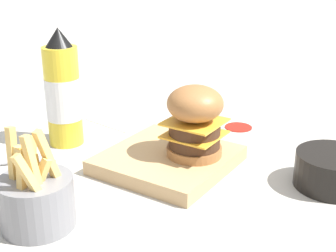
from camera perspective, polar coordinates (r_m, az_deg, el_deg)
The scene contains 9 objects.
ground_plane at distance 0.78m, azimuth -0.20°, elevation -6.04°, with size 6.00×6.00×0.00m, color #B7B2A8.
serving_board at distance 0.81m, azimuth 0.00°, elevation -4.14°, with size 0.21×0.20×0.02m.
burger at distance 0.77m, azimuth 3.29°, elevation 0.68°, with size 0.09×0.09×0.12m.
ketchup_bottle at distance 0.89m, azimuth -12.69°, elevation 3.92°, with size 0.07×0.07×0.22m.
fries_basket at distance 0.66m, azimuth -15.74°, elevation -8.63°, with size 0.10×0.10×0.14m.
side_bowl at distance 0.78m, azimuth 19.53°, elevation -5.00°, with size 0.12×0.12×0.06m.
spoon at distance 0.86m, azimuth -16.21°, elevation -3.97°, with size 0.12×0.11×0.01m.
ketchup_puddle at distance 0.99m, azimuth 8.58°, elevation -0.10°, with size 0.06×0.06×0.00m.
parchment_square at distance 1.04m, azimuth -5.09°, elevation 0.99°, with size 0.14×0.14×0.00m.
Camera 1 is at (0.58, 0.38, 0.35)m, focal length 50.00 mm.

